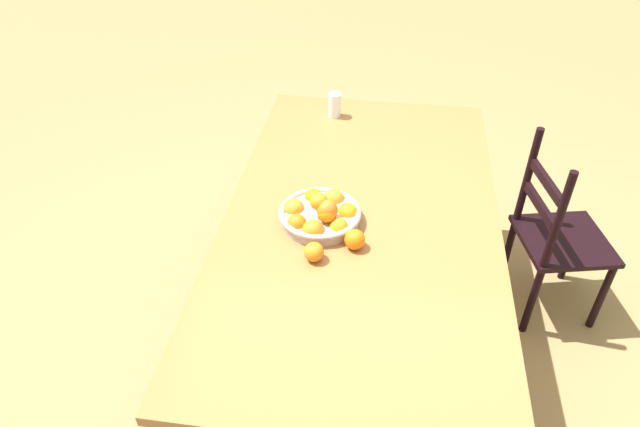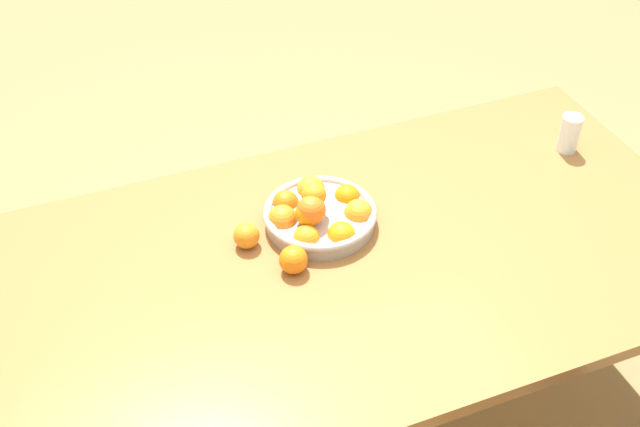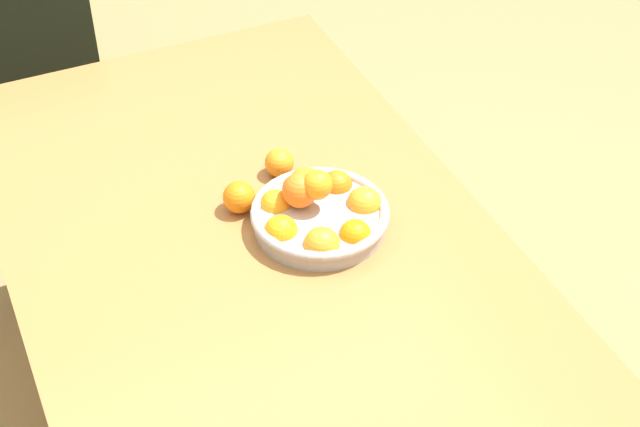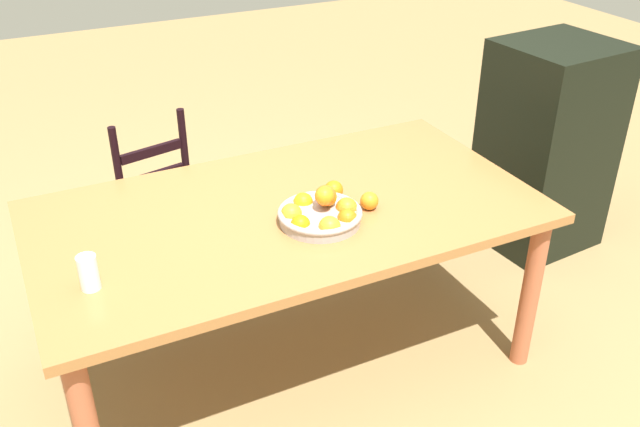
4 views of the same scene
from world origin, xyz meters
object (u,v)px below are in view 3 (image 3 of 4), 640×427
at_px(fruit_bowl, 318,212).
at_px(orange_loose_1, 279,163).
at_px(orange_loose_0, 239,197).
at_px(dining_table, 269,292).

bearing_deg(fruit_bowl, orange_loose_1, 2.10).
distance_m(fruit_bowl, orange_loose_0, 0.20).
height_order(dining_table, orange_loose_0, orange_loose_0).
bearing_deg(dining_table, fruit_bowl, -65.23).
relative_size(dining_table, orange_loose_1, 27.36).
bearing_deg(orange_loose_1, fruit_bowl, -177.90).
height_order(fruit_bowl, orange_loose_1, fruit_bowl).
bearing_deg(orange_loose_0, fruit_bowl, -131.27).
height_order(dining_table, fruit_bowl, fruit_bowl).
xyz_separation_m(orange_loose_0, orange_loose_1, (0.09, -0.14, -0.00)).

